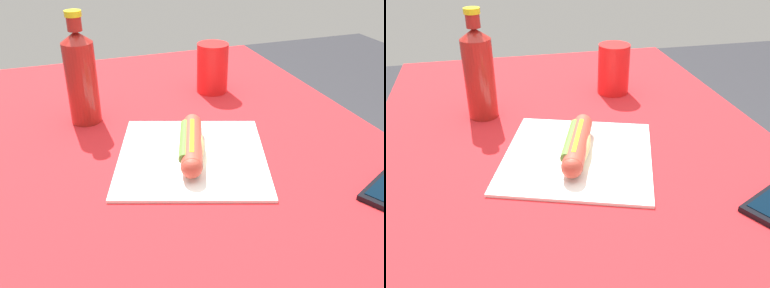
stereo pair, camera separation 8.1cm
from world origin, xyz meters
The scene contains 5 objects.
dining_table centered at (0.00, 0.00, 0.62)m, with size 1.21×0.85×0.76m.
paper_wrapper centered at (-0.08, 0.01, 0.76)m, with size 0.30×0.29×0.01m, color white.
hot_dog centered at (-0.08, 0.01, 0.79)m, with size 0.21×0.10×0.05m.
soda_bottle centered at (0.16, 0.18, 0.87)m, with size 0.07×0.07×0.25m.
drinking_cup centered at (0.23, -0.16, 0.82)m, with size 0.08×0.08×0.13m, color red.
Camera 1 is at (-0.75, 0.24, 1.19)m, focal length 39.18 mm.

